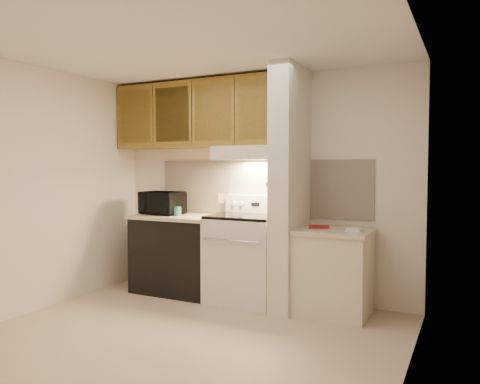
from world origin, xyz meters
The scene contains 50 objects.
floor centered at (0.00, 0.00, 0.00)m, with size 3.60×3.60×0.00m, color #C9B194.
ceiling centered at (0.00, 0.00, 2.50)m, with size 3.60×3.60×0.00m, color white.
wall_back centered at (0.00, 1.50, 1.25)m, with size 3.60×0.02×2.50m, color #F0E1CF.
wall_left centered at (-1.80, 0.00, 1.25)m, with size 0.02×3.00×2.50m, color #F0E1CF.
wall_right centered at (1.80, 0.00, 1.25)m, with size 0.02×3.00×2.50m, color #F0E1CF.
backsplash centered at (0.00, 1.49, 1.24)m, with size 2.60×0.02×0.63m, color white.
range_body centered at (0.00, 1.16, 0.46)m, with size 0.76×0.65×0.92m, color silver.
oven_window centered at (0.00, 0.84, 0.50)m, with size 0.50×0.01×0.30m, color black.
oven_handle centered at (0.00, 0.80, 0.72)m, with size 0.02×0.02×0.65m, color silver.
cooktop centered at (0.00, 1.16, 0.94)m, with size 0.74×0.64×0.03m, color black.
range_backguard centered at (0.00, 1.44, 1.05)m, with size 0.76×0.08×0.20m, color silver.
range_display centered at (0.00, 1.40, 1.05)m, with size 0.10×0.01×0.04m, color black.
range_knob_left_outer centered at (-0.28, 1.40, 1.05)m, with size 0.05×0.05×0.02m, color silver.
range_knob_left_inner centered at (-0.18, 1.40, 1.05)m, with size 0.05×0.05×0.02m, color silver.
range_knob_right_inner centered at (0.18, 1.40, 1.05)m, with size 0.05×0.05×0.02m, color silver.
range_knob_right_outer centered at (0.28, 1.40, 1.05)m, with size 0.05×0.05×0.02m, color silver.
dishwasher_front centered at (-0.88, 1.17, 0.43)m, with size 1.00×0.63×0.87m, color black.
left_countertop centered at (-0.88, 1.17, 0.89)m, with size 1.04×0.67×0.04m, color beige.
spoon_rest centered at (-1.18, 1.36, 0.92)m, with size 0.20×0.06×0.01m, color black.
teal_jar centered at (-0.85, 1.09, 0.96)m, with size 0.10×0.10×0.11m, color #2A716F.
outlet centered at (-0.48, 1.48, 1.10)m, with size 0.08×0.01×0.12m, color beige.
microwave centered at (-1.10, 1.15, 1.05)m, with size 0.49×0.33×0.27m, color black.
partition_pillar centered at (0.51, 1.15, 1.25)m, with size 0.22×0.70×2.50m, color silver.
pillar_trim centered at (0.39, 1.15, 1.30)m, with size 0.01×0.70×0.04m, color olive.
knife_strip centered at (0.39, 1.10, 1.32)m, with size 0.02×0.42×0.04m, color black.
knife_blade_a centered at (0.38, 0.95, 1.22)m, with size 0.01×0.04×0.16m, color silver.
knife_handle_a centered at (0.38, 0.93, 1.37)m, with size 0.02×0.02×0.10m, color black.
knife_blade_b centered at (0.38, 1.01, 1.21)m, with size 0.01×0.04×0.18m, color silver.
knife_handle_b centered at (0.38, 1.02, 1.37)m, with size 0.02×0.02×0.10m, color black.
knife_blade_c centered at (0.38, 1.11, 1.20)m, with size 0.01×0.04×0.20m, color silver.
knife_handle_c centered at (0.38, 1.10, 1.37)m, with size 0.02×0.02×0.10m, color black.
knife_blade_d centered at (0.38, 1.18, 1.22)m, with size 0.01×0.04×0.16m, color silver.
knife_handle_d centered at (0.38, 1.19, 1.37)m, with size 0.02×0.02×0.10m, color black.
knife_blade_e centered at (0.38, 1.27, 1.21)m, with size 0.01×0.04×0.18m, color silver.
knife_handle_e centered at (0.38, 1.26, 1.37)m, with size 0.02×0.02×0.10m, color black.
oven_mitt centered at (0.38, 1.32, 1.21)m, with size 0.03×0.10×0.24m, color slate.
right_cab_base centered at (0.97, 1.15, 0.40)m, with size 0.70×0.60×0.81m, color beige.
right_countertop centered at (0.97, 1.15, 0.83)m, with size 0.74×0.64×0.04m, color beige.
red_folder centered at (0.79, 1.25, 0.85)m, with size 0.21×0.28×0.01m, color #A92219.
white_box centered at (1.19, 1.05, 0.87)m, with size 0.14×0.09×0.04m, color white.
range_hood centered at (0.00, 1.28, 1.62)m, with size 0.78×0.44×0.15m, color beige.
hood_lip centered at (0.00, 1.07, 1.58)m, with size 0.78×0.04×0.06m, color beige.
upper_cabinets centered at (-0.69, 1.32, 2.08)m, with size 2.18×0.33×0.77m, color olive.
cab_door_a centered at (-1.51, 1.17, 2.08)m, with size 0.46×0.01×0.63m, color olive.
cab_gap_a centered at (-1.23, 1.16, 2.08)m, with size 0.01×0.01×0.73m, color black.
cab_door_b centered at (-0.96, 1.17, 2.08)m, with size 0.46×0.01×0.63m, color olive.
cab_gap_b centered at (-0.69, 1.16, 2.08)m, with size 0.01×0.01×0.73m, color black.
cab_door_c centered at (-0.42, 1.17, 2.08)m, with size 0.46×0.01×0.63m, color olive.
cab_gap_c centered at (-0.14, 1.16, 2.08)m, with size 0.01×0.01×0.73m, color black.
cab_door_d centered at (0.13, 1.17, 2.08)m, with size 0.46×0.01×0.63m, color olive.
Camera 1 is at (2.19, -3.39, 1.46)m, focal length 35.00 mm.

